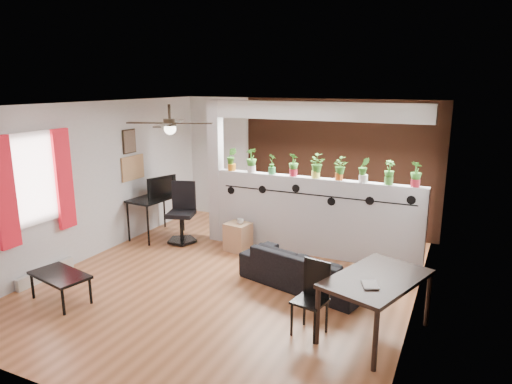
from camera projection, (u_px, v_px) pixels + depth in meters
name	position (u px, v px, depth m)	size (l,w,h in m)	color
room_shell	(231.00, 196.00, 6.61)	(6.30, 7.10, 2.90)	brown
partition_wall	(314.00, 217.00, 7.75)	(3.60, 0.18, 1.35)	#BCBCC1
ceiling_header	(318.00, 111.00, 7.33)	(3.60, 0.18, 0.30)	silver
pier_column	(216.00, 172.00, 8.39)	(0.22, 0.20, 2.60)	#BCBCC1
brick_panel	(339.00, 167.00, 8.90)	(3.90, 0.05, 2.60)	brown
vine_decal	(313.00, 195.00, 7.57)	(3.31, 0.01, 0.30)	black
window_assembly	(34.00, 182.00, 6.55)	(0.09, 1.30, 1.55)	white
baseboard_heater	(46.00, 273.00, 6.88)	(0.08, 1.00, 0.18)	beige
corkboard	(133.00, 168.00, 8.49)	(0.03, 0.60, 0.45)	#A4784F
framed_art	(129.00, 141.00, 8.33)	(0.03, 0.34, 0.44)	#8C7259
ceiling_fan	(170.00, 125.00, 6.44)	(1.19, 1.19, 0.43)	black
potted_plant_0	(232.00, 158.00, 8.19)	(0.25, 0.23, 0.42)	orange
potted_plant_1	(251.00, 160.00, 8.02)	(0.27, 0.28, 0.43)	silver
potted_plant_2	(272.00, 163.00, 7.87)	(0.22, 0.20, 0.36)	green
potted_plant_3	(294.00, 164.00, 7.70)	(0.23, 0.21, 0.39)	red
potted_plant_4	(316.00, 165.00, 7.54)	(0.25, 0.24, 0.40)	#ECED53
potted_plant_5	(339.00, 168.00, 7.38)	(0.23, 0.23, 0.38)	#C45317
potted_plant_6	(364.00, 169.00, 7.21)	(0.25, 0.22, 0.40)	white
potted_plant_7	(389.00, 172.00, 7.05)	(0.24, 0.23, 0.38)	#468D33
potted_plant_8	(416.00, 173.00, 6.89)	(0.24, 0.22, 0.39)	#AE1B2B
sofa	(304.00, 269.00, 6.62)	(1.80, 0.71, 0.53)	black
cube_shelf	(238.00, 237.00, 8.03)	(0.41, 0.36, 0.50)	#A87C59
cup	(240.00, 221.00, 7.94)	(0.12, 0.12, 0.09)	gray
computer_desk	(156.00, 200.00, 8.69)	(0.65, 1.13, 0.78)	black
monitor	(160.00, 190.00, 8.78)	(0.06, 0.36, 0.20)	black
office_chair	(182.00, 216.00, 8.43)	(0.58, 0.59, 1.10)	black
dining_table	(376.00, 283.00, 5.24)	(1.19, 1.52, 0.73)	black
book	(362.00, 285.00, 4.99)	(0.17, 0.23, 0.02)	gray
folding_chair	(313.00, 291.00, 5.33)	(0.41, 0.41, 0.88)	black
coffee_table	(60.00, 277.00, 6.13)	(0.93, 0.64, 0.40)	black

